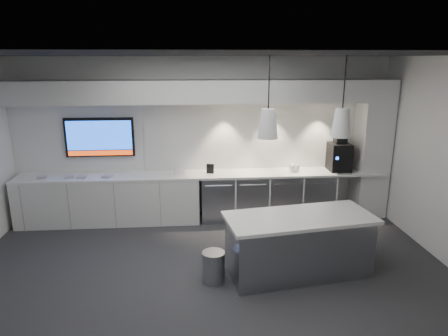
{
  "coord_description": "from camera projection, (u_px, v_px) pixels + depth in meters",
  "views": [
    {
      "loc": [
        -0.2,
        -4.95,
        2.95
      ],
      "look_at": [
        0.29,
        1.1,
        1.29
      ],
      "focal_mm": 32.0,
      "sensor_mm": 36.0,
      "label": 1
    }
  ],
  "objects": [
    {
      "name": "floor",
      "position": [
        210.0,
        279.0,
        5.55
      ],
      "size": [
        7.0,
        7.0,
        0.0
      ],
      "primitive_type": "plane",
      "color": "#2F2F31",
      "rests_on": "ground"
    },
    {
      "name": "ceiling",
      "position": [
        207.0,
        55.0,
        4.76
      ],
      "size": [
        7.0,
        7.0,
        0.0
      ],
      "primitive_type": "plane",
      "rotation": [
        3.14,
        0.0,
        0.0
      ],
      "color": "black",
      "rests_on": "wall_back"
    },
    {
      "name": "wall_back",
      "position": [
        203.0,
        138.0,
        7.56
      ],
      "size": [
        7.0,
        0.0,
        7.0
      ],
      "primitive_type": "plane",
      "rotation": [
        1.57,
        0.0,
        0.0
      ],
      "color": "white",
      "rests_on": "floor"
    },
    {
      "name": "wall_front",
      "position": [
        225.0,
        276.0,
        2.75
      ],
      "size": [
        7.0,
        0.0,
        7.0
      ],
      "primitive_type": "plane",
      "rotation": [
        -1.57,
        0.0,
        0.0
      ],
      "color": "white",
      "rests_on": "floor"
    },
    {
      "name": "back_counter",
      "position": [
        204.0,
        174.0,
        7.41
      ],
      "size": [
        6.8,
        0.65,
        0.04
      ],
      "primitive_type": "cube",
      "color": "white",
      "rests_on": "left_base_cabinets"
    },
    {
      "name": "left_base_cabinets",
      "position": [
        110.0,
        200.0,
        7.39
      ],
      "size": [
        3.3,
        0.63,
        0.86
      ],
      "primitive_type": "cube",
      "color": "white",
      "rests_on": "floor"
    },
    {
      "name": "fridge_unit_a",
      "position": [
        217.0,
        197.0,
        7.55
      ],
      "size": [
        0.6,
        0.61,
        0.85
      ],
      "primitive_type": "cube",
      "color": "gray",
      "rests_on": "floor"
    },
    {
      "name": "fridge_unit_b",
      "position": [
        250.0,
        196.0,
        7.6
      ],
      "size": [
        0.6,
        0.61,
        0.85
      ],
      "primitive_type": "cube",
      "color": "gray",
      "rests_on": "floor"
    },
    {
      "name": "fridge_unit_c",
      "position": [
        283.0,
        195.0,
        7.64
      ],
      "size": [
        0.6,
        0.61,
        0.85
      ],
      "primitive_type": "cube",
      "color": "gray",
      "rests_on": "floor"
    },
    {
      "name": "fridge_unit_d",
      "position": [
        315.0,
        195.0,
        7.69
      ],
      "size": [
        0.6,
        0.61,
        0.85
      ],
      "primitive_type": "cube",
      "color": "gray",
      "rests_on": "floor"
    },
    {
      "name": "backsplash",
      "position": [
        266.0,
        135.0,
        7.62
      ],
      "size": [
        4.6,
        0.03,
        1.3
      ],
      "primitive_type": "cube",
      "color": "white",
      "rests_on": "wall_back"
    },
    {
      "name": "soffit",
      "position": [
        203.0,
        91.0,
        7.03
      ],
      "size": [
        6.9,
        0.6,
        0.4
      ],
      "primitive_type": "cube",
      "color": "white",
      "rests_on": "wall_back"
    },
    {
      "name": "column",
      "position": [
        372.0,
        149.0,
        7.57
      ],
      "size": [
        0.55,
        0.55,
        2.6
      ],
      "primitive_type": "cube",
      "color": "white",
      "rests_on": "floor"
    },
    {
      "name": "wall_tv",
      "position": [
        100.0,
        137.0,
        7.34
      ],
      "size": [
        1.25,
        0.07,
        0.72
      ],
      "color": "black",
      "rests_on": "wall_back"
    },
    {
      "name": "island",
      "position": [
        298.0,
        244.0,
        5.6
      ],
      "size": [
        2.14,
        1.17,
        0.86
      ],
      "rotation": [
        0.0,
        0.0,
        0.15
      ],
      "color": "gray",
      "rests_on": "floor"
    },
    {
      "name": "bin",
      "position": [
        214.0,
        267.0,
        5.42
      ],
      "size": [
        0.4,
        0.4,
        0.44
      ],
      "primitive_type": "cylinder",
      "rotation": [
        0.0,
        0.0,
        0.37
      ],
      "color": "gray",
      "rests_on": "floor"
    },
    {
      "name": "coffee_machine",
      "position": [
        339.0,
        156.0,
        7.55
      ],
      "size": [
        0.39,
        0.55,
        0.69
      ],
      "rotation": [
        0.0,
        0.0,
        -0.02
      ],
      "color": "black",
      "rests_on": "back_counter"
    },
    {
      "name": "sign_black",
      "position": [
        210.0,
        169.0,
        7.38
      ],
      "size": [
        0.14,
        0.06,
        0.18
      ],
      "primitive_type": "cube",
      "rotation": [
        0.0,
        0.0,
        -0.26
      ],
      "color": "black",
      "rests_on": "back_counter"
    },
    {
      "name": "sign_white",
      "position": [
        180.0,
        171.0,
        7.3
      ],
      "size": [
        0.18,
        0.06,
        0.14
      ],
      "primitive_type": "cube",
      "rotation": [
        0.0,
        0.0,
        0.2
      ],
      "color": "white",
      "rests_on": "back_counter"
    },
    {
      "name": "cup_cluster",
      "position": [
        294.0,
        168.0,
        7.49
      ],
      "size": [
        0.17,
        0.17,
        0.14
      ],
      "primitive_type": null,
      "color": "silver",
      "rests_on": "back_counter"
    },
    {
      "name": "tray_a",
      "position": [
        42.0,
        177.0,
        7.11
      ],
      "size": [
        0.19,
        0.19,
        0.02
      ],
      "primitive_type": "cube",
      "rotation": [
        0.0,
        0.0,
        0.24
      ],
      "color": "#A5A5A5",
      "rests_on": "back_counter"
    },
    {
      "name": "tray_b",
      "position": [
        69.0,
        177.0,
        7.15
      ],
      "size": [
        0.2,
        0.2,
        0.02
      ],
      "primitive_type": "cube",
      "rotation": [
        0.0,
        0.0,
        0.33
      ],
      "color": "#A5A5A5",
      "rests_on": "back_counter"
    },
    {
      "name": "tray_c",
      "position": [
        82.0,
        177.0,
        7.14
      ],
      "size": [
        0.17,
        0.17,
        0.02
      ],
      "primitive_type": "cube",
      "rotation": [
        0.0,
        0.0,
        -0.09
      ],
      "color": "#A5A5A5",
      "rests_on": "back_counter"
    },
    {
      "name": "tray_d",
      "position": [
        107.0,
        176.0,
        7.18
      ],
      "size": [
        0.2,
        0.2,
        0.02
      ],
      "primitive_type": "cube",
      "rotation": [
        0.0,
        0.0,
        -0.29
      ],
      "color": "#A5A5A5",
      "rests_on": "back_counter"
    },
    {
      "name": "pendant_left",
      "position": [
        268.0,
        123.0,
        5.11
      ],
      "size": [
        0.26,
        0.26,
        1.08
      ],
      "color": "white",
      "rests_on": "ceiling"
    },
    {
      "name": "pendant_right",
      "position": [
        342.0,
        122.0,
        5.18
      ],
      "size": [
        0.26,
        0.26,
        1.08
      ],
      "color": "white",
      "rests_on": "ceiling"
    }
  ]
}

